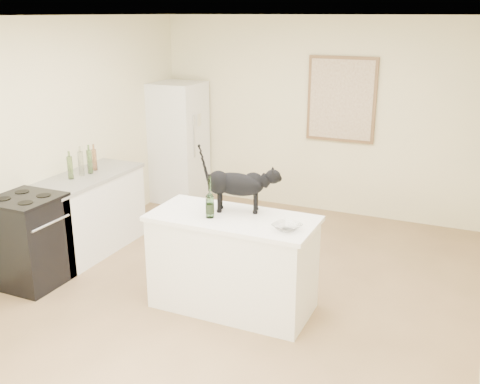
% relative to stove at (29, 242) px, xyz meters
% --- Properties ---
extents(floor, '(5.50, 5.50, 0.00)m').
position_rel_stove_xyz_m(floor, '(1.95, 0.60, -0.45)').
color(floor, '#9E7B54').
rests_on(floor, ground).
extents(ceiling, '(5.50, 5.50, 0.00)m').
position_rel_stove_xyz_m(ceiling, '(1.95, 0.60, 2.15)').
color(ceiling, white).
rests_on(ceiling, ground).
extents(wall_back, '(4.50, 0.00, 4.50)m').
position_rel_stove_xyz_m(wall_back, '(1.95, 3.35, 0.85)').
color(wall_back, beige).
rests_on(wall_back, ground).
extents(wall_left, '(0.00, 5.50, 5.50)m').
position_rel_stove_xyz_m(wall_left, '(-0.30, 0.60, 0.85)').
color(wall_left, beige).
rests_on(wall_left, ground).
extents(island_base, '(1.44, 0.67, 0.86)m').
position_rel_stove_xyz_m(island_base, '(2.05, 0.40, -0.02)').
color(island_base, white).
rests_on(island_base, floor).
extents(island_top, '(1.50, 0.70, 0.04)m').
position_rel_stove_xyz_m(island_top, '(2.05, 0.40, 0.43)').
color(island_top, white).
rests_on(island_top, island_base).
extents(left_cabinets, '(0.60, 1.40, 0.86)m').
position_rel_stove_xyz_m(left_cabinets, '(0.00, 0.90, -0.02)').
color(left_cabinets, white).
rests_on(left_cabinets, floor).
extents(left_countertop, '(0.62, 1.44, 0.04)m').
position_rel_stove_xyz_m(left_countertop, '(0.00, 0.90, 0.43)').
color(left_countertop, gray).
rests_on(left_countertop, left_cabinets).
extents(stove, '(0.60, 0.60, 0.90)m').
position_rel_stove_xyz_m(stove, '(0.00, 0.00, 0.00)').
color(stove, black).
rests_on(stove, floor).
extents(fridge, '(0.68, 0.68, 1.70)m').
position_rel_stove_xyz_m(fridge, '(0.00, 2.95, 0.40)').
color(fridge, white).
rests_on(fridge, floor).
extents(artwork_frame, '(0.90, 0.03, 1.10)m').
position_rel_stove_xyz_m(artwork_frame, '(2.25, 3.32, 1.10)').
color(artwork_frame, brown).
rests_on(artwork_frame, wall_back).
extents(artwork_canvas, '(0.82, 0.00, 1.02)m').
position_rel_stove_xyz_m(artwork_canvas, '(2.25, 3.30, 1.10)').
color(artwork_canvas, beige).
rests_on(artwork_canvas, wall_back).
extents(black_cat, '(0.68, 0.39, 0.46)m').
position_rel_stove_xyz_m(black_cat, '(2.02, 0.54, 0.68)').
color(black_cat, black).
rests_on(black_cat, island_top).
extents(wine_bottle, '(0.10, 0.10, 0.35)m').
position_rel_stove_xyz_m(wine_bottle, '(1.88, 0.30, 0.62)').
color(wine_bottle, '#235020').
rests_on(wine_bottle, island_top).
extents(glass_bowl, '(0.29, 0.29, 0.06)m').
position_rel_stove_xyz_m(glass_bowl, '(2.60, 0.29, 0.48)').
color(glass_bowl, white).
rests_on(glass_bowl, island_top).
extents(fridge_paper, '(0.02, 0.13, 0.17)m').
position_rel_stove_xyz_m(fridge_paper, '(0.34, 2.96, 0.75)').
color(fridge_paper, silver).
rests_on(fridge_paper, fridge).
extents(counter_bottle_cluster, '(0.12, 0.45, 0.27)m').
position_rel_stove_xyz_m(counter_bottle_cluster, '(-0.02, 0.93, 0.58)').
color(counter_bottle_cluster, gray).
rests_on(counter_bottle_cluster, left_countertop).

